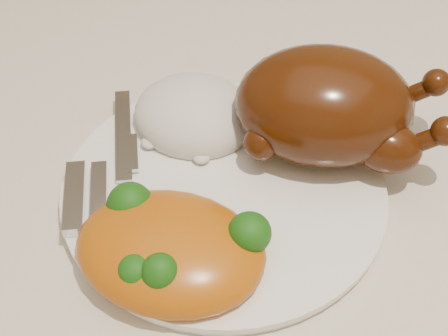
% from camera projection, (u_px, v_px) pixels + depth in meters
% --- Properties ---
extents(dining_table, '(1.60, 0.90, 0.76)m').
position_uv_depth(dining_table, '(385.00, 260.00, 0.59)').
color(dining_table, brown).
rests_on(dining_table, floor).
extents(tablecloth, '(1.73, 1.03, 0.18)m').
position_uv_depth(tablecloth, '(401.00, 210.00, 0.54)').
color(tablecloth, beige).
rests_on(tablecloth, dining_table).
extents(dinner_plate, '(0.30, 0.30, 0.01)m').
position_uv_depth(dinner_plate, '(224.00, 190.00, 0.51)').
color(dinner_plate, white).
rests_on(dinner_plate, tablecloth).
extents(roast_chicken, '(0.19, 0.14, 0.09)m').
position_uv_depth(roast_chicken, '(329.00, 106.00, 0.50)').
color(roast_chicken, '#461E07').
rests_on(roast_chicken, dinner_plate).
extents(rice_mound, '(0.11, 0.10, 0.06)m').
position_uv_depth(rice_mound, '(195.00, 116.00, 0.55)').
color(rice_mound, white).
rests_on(rice_mound, dinner_plate).
extents(mac_and_cheese, '(0.15, 0.12, 0.05)m').
position_uv_depth(mac_and_cheese, '(175.00, 248.00, 0.44)').
color(mac_and_cheese, '#B7650B').
rests_on(mac_and_cheese, dinner_plate).
extents(cutlery, '(0.08, 0.17, 0.01)m').
position_uv_depth(cutlery, '(102.00, 177.00, 0.50)').
color(cutlery, silver).
rests_on(cutlery, dinner_plate).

